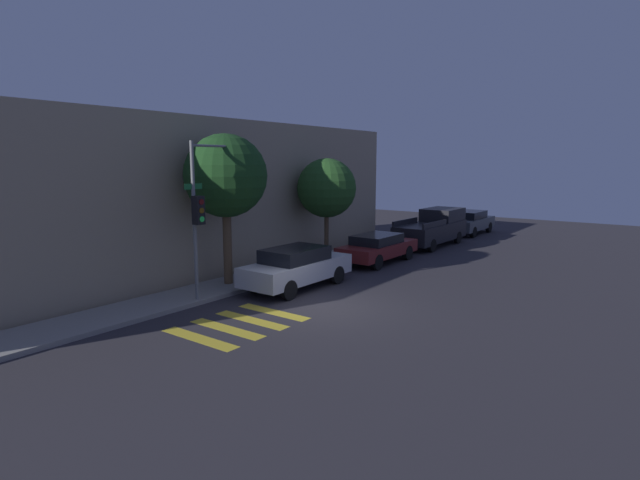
{
  "coord_description": "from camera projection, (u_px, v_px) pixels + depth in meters",
  "views": [
    {
      "loc": [
        -12.24,
        -9.15,
        4.54
      ],
      "look_at": [
        2.87,
        2.1,
        1.6
      ],
      "focal_mm": 28.0,
      "sensor_mm": 36.0,
      "label": 1
    }
  ],
  "objects": [
    {
      "name": "traffic_light_pole",
      "position": [
        206.0,
        197.0,
        16.0
      ],
      "size": [
        2.27,
        0.56,
        5.21
      ],
      "color": "slate",
      "rests_on": "ground"
    },
    {
      "name": "sedan_near_corner",
      "position": [
        297.0,
        267.0,
        18.06
      ],
      "size": [
        4.56,
        1.79,
        1.51
      ],
      "color": "#B7BABF",
      "rests_on": "ground"
    },
    {
      "name": "pickup_truck",
      "position": [
        433.0,
        228.0,
        27.46
      ],
      "size": [
        5.6,
        1.95,
        1.96
      ],
      "color": "black",
      "rests_on": "ground"
    },
    {
      "name": "tree_near_corner",
      "position": [
        226.0,
        176.0,
        17.75
      ],
      "size": [
        2.98,
        2.98,
        5.56
      ],
      "color": "brown",
      "rests_on": "ground"
    },
    {
      "name": "sedan_middle",
      "position": [
        378.0,
        247.0,
        22.69
      ],
      "size": [
        4.55,
        1.79,
        1.31
      ],
      "color": "maroon",
      "rests_on": "ground"
    },
    {
      "name": "building_row",
      "position": [
        151.0,
        197.0,
        20.38
      ],
      "size": [
        26.0,
        6.0,
        6.26
      ],
      "primitive_type": "cube",
      "color": "gray",
      "rests_on": "ground"
    },
    {
      "name": "ground_plane",
      "position": [
        319.0,
        307.0,
        15.79
      ],
      "size": [
        60.0,
        60.0,
        0.0
      ],
      "primitive_type": "plane",
      "color": "#2D2B30"
    },
    {
      "name": "sedan_far_end",
      "position": [
        469.0,
        222.0,
        31.86
      ],
      "size": [
        4.67,
        1.82,
        1.48
      ],
      "color": "#4C5156",
      "rests_on": "ground"
    },
    {
      "name": "sidewalk",
      "position": [
        227.0,
        286.0,
        18.26
      ],
      "size": [
        26.0,
        1.99,
        0.14
      ],
      "primitive_type": "cube",
      "color": "gray",
      "rests_on": "ground"
    },
    {
      "name": "crosswalk",
      "position": [
        239.0,
        324.0,
        14.12
      ],
      "size": [
        3.34,
        2.6,
        0.0
      ],
      "color": "gold",
      "rests_on": "ground"
    },
    {
      "name": "tree_midblock",
      "position": [
        327.0,
        188.0,
        22.73
      ],
      "size": [
        2.7,
        2.7,
        4.73
      ],
      "color": "brown",
      "rests_on": "ground"
    }
  ]
}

